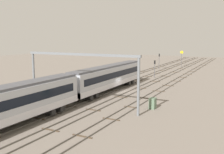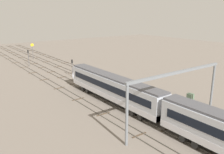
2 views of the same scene
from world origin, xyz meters
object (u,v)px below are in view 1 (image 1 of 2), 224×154
at_px(speed_sign_mid_trackside, 182,56).
at_px(signal_light_trackside_approach, 159,59).
at_px(signal_light_trackside_departure, 155,66).
at_px(overhead_gantry, 80,66).
at_px(relay_cabinet, 153,103).

height_order(speed_sign_mid_trackside, signal_light_trackside_approach, speed_sign_mid_trackside).
relative_size(speed_sign_mid_trackside, signal_light_trackside_departure, 1.24).
xyz_separation_m(overhead_gantry, speed_sign_mid_trackside, (62.04, -0.50, -2.42)).
relative_size(speed_sign_mid_trackside, signal_light_trackside_approach, 1.12).
height_order(speed_sign_mid_trackside, relay_cabinet, speed_sign_mid_trackside).
bearing_deg(speed_sign_mid_trackside, relay_cabinet, -171.10).
height_order(overhead_gantry, speed_sign_mid_trackside, overhead_gantry).
relative_size(signal_light_trackside_approach, signal_light_trackside_departure, 1.11).
distance_m(overhead_gantry, signal_light_trackside_departure, 32.63).
bearing_deg(signal_light_trackside_approach, overhead_gantry, -175.25).
distance_m(overhead_gantry, speed_sign_mid_trackside, 62.09).
bearing_deg(overhead_gantry, relay_cabinet, -65.97).
bearing_deg(signal_light_trackside_approach, relay_cabinet, -163.69).
bearing_deg(relay_cabinet, signal_light_trackside_departure, 17.77).
bearing_deg(relay_cabinet, overhead_gantry, 114.03).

